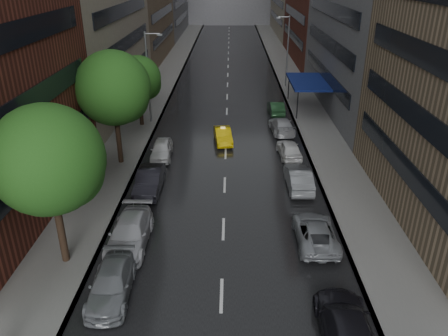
{
  "coord_description": "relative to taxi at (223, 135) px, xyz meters",
  "views": [
    {
      "loc": [
        0.37,
        -12.93,
        14.85
      ],
      "look_at": [
        0.0,
        12.53,
        3.0
      ],
      "focal_mm": 35.0,
      "sensor_mm": 36.0,
      "label": 1
    }
  ],
  "objects": [
    {
      "name": "road",
      "position": [
        0.27,
        25.37,
        -0.67
      ],
      "size": [
        14.0,
        140.0,
        0.01
      ],
      "primitive_type": "cube",
      "color": "black",
      "rests_on": "ground"
    },
    {
      "name": "sidewalk_right",
      "position": [
        9.27,
        25.37,
        -0.6
      ],
      "size": [
        4.0,
        140.0,
        0.15
      ],
      "primitive_type": "cube",
      "color": "gray",
      "rests_on": "ground"
    },
    {
      "name": "street_lamp_right",
      "position": [
        7.99,
        20.37,
        4.22
      ],
      "size": [
        1.74,
        0.22,
        9.0
      ],
      "color": "gray",
      "rests_on": "sidewalk_right"
    },
    {
      "name": "parked_cars_left",
      "position": [
        -5.13,
        -13.34,
        0.08
      ],
      "size": [
        2.21,
        21.67,
        1.6
      ],
      "color": "slate",
      "rests_on": "ground"
    },
    {
      "name": "tree_far",
      "position": [
        -8.33,
        4.48,
        4.16
      ],
      "size": [
        4.44,
        4.44,
        7.08
      ],
      "color": "#382619",
      "rests_on": "ground"
    },
    {
      "name": "parked_cars_right",
      "position": [
        5.67,
        -9.01,
        0.07
      ],
      "size": [
        2.4,
        37.02,
        1.59
      ],
      "color": "black",
      "rests_on": "ground"
    },
    {
      "name": "taxi",
      "position": [
        0.0,
        0.0,
        0.0
      ],
      "size": [
        1.94,
        4.23,
        1.35
      ],
      "primitive_type": "imported",
      "rotation": [
        0.0,
        0.0,
        0.13
      ],
      "color": "yellow",
      "rests_on": "ground"
    },
    {
      "name": "street_lamp_left",
      "position": [
        -7.45,
        5.37,
        4.22
      ],
      "size": [
        1.74,
        0.22,
        9.0
      ],
      "color": "gray",
      "rests_on": "sidewalk_left"
    },
    {
      "name": "tree_near",
      "position": [
        -8.33,
        -18.05,
        5.47
      ],
      "size": [
        5.64,
        5.64,
        8.98
      ],
      "color": "#382619",
      "rests_on": "ground"
    },
    {
      "name": "tree_mid",
      "position": [
        -8.33,
        -4.84,
        5.63
      ],
      "size": [
        5.78,
        5.78,
        9.21
      ],
      "color": "#382619",
      "rests_on": "ground"
    },
    {
      "name": "sidewalk_left",
      "position": [
        -8.73,
        25.37,
        -0.6
      ],
      "size": [
        4.0,
        140.0,
        0.15
      ],
      "primitive_type": "cube",
      "color": "gray",
      "rests_on": "ground"
    },
    {
      "name": "awning",
      "position": [
        9.25,
        10.37,
        2.46
      ],
      "size": [
        4.0,
        8.0,
        3.12
      ],
      "color": "navy",
      "rests_on": "sidewalk_right"
    }
  ]
}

